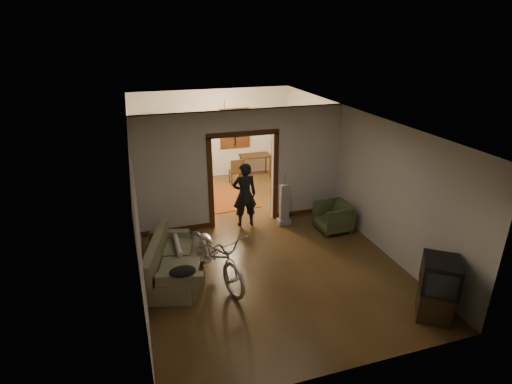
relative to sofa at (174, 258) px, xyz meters
name	(u,v)px	position (x,y,z in m)	size (l,w,h in m)	color
floor	(252,235)	(1.92, 1.20, -0.42)	(5.00, 8.50, 0.01)	#3E2913
ceiling	(252,116)	(1.92, 1.20, 2.38)	(5.00, 8.50, 0.01)	white
wall_back	(213,134)	(1.92, 5.45, 0.98)	(5.00, 0.02, 2.80)	beige
wall_left	(135,191)	(-0.58, 1.20, 0.98)	(0.02, 8.50, 2.80)	beige
wall_right	(352,168)	(4.42, 1.20, 0.98)	(0.02, 8.50, 2.80)	beige
partition_wall	(243,168)	(1.92, 1.95, 0.98)	(5.00, 0.14, 2.80)	beige
door_casing	(243,180)	(1.92, 1.95, 0.68)	(1.74, 0.20, 2.32)	#3E1E0E
far_window	(235,128)	(2.62, 5.41, 1.13)	(0.98, 0.06, 1.28)	black
chandelier	(225,115)	(1.92, 3.70, 1.93)	(0.24, 0.24, 0.24)	#FFE0A5
light_switch	(285,171)	(2.97, 1.87, 0.83)	(0.08, 0.01, 0.12)	silver
sofa	(174,258)	(0.00, 0.00, 0.00)	(0.82, 1.83, 0.84)	#646543
rolled_paper	(177,245)	(0.10, 0.30, 0.11)	(0.10, 0.10, 0.80)	beige
jacket	(183,271)	(0.05, -0.91, 0.26)	(0.46, 0.34, 0.13)	black
bicycle	(216,254)	(0.74, -0.30, 0.13)	(0.73, 2.08, 1.09)	silver
armchair	(333,217)	(3.82, 0.85, -0.07)	(0.74, 0.76, 0.69)	#424D2B
tv_stand	(435,303)	(3.99, -2.45, -0.15)	(0.59, 0.53, 0.53)	black
crt_tv	(440,275)	(3.99, -2.45, 0.39)	(0.63, 0.56, 0.54)	black
vacuum	(284,204)	(2.83, 1.51, 0.10)	(0.32, 0.25, 1.04)	gray
person	(245,195)	(1.90, 1.74, 0.38)	(0.59, 0.38, 1.61)	black
oriental_rug	(224,197)	(1.80, 3.56, -0.41)	(1.51, 1.98, 0.02)	#63280F
locker	(171,155)	(0.53, 4.95, 0.56)	(0.98, 0.54, 1.96)	black
globe	(169,123)	(0.53, 4.95, 1.52)	(0.27, 0.27, 0.27)	#1E5972
desk	(255,166)	(3.17, 5.00, -0.06)	(0.98, 0.55, 0.72)	#332011
desk_chair	(236,172)	(2.38, 4.50, 0.00)	(0.37, 0.37, 0.84)	#332011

